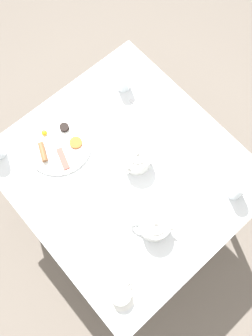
% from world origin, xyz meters
% --- Properties ---
extents(ground_plane, '(8.00, 8.00, 0.00)m').
position_xyz_m(ground_plane, '(0.00, 0.00, 0.00)').
color(ground_plane, '#70665B').
extents(table, '(0.97, 1.06, 0.74)m').
position_xyz_m(table, '(0.00, 0.00, 0.67)').
color(table, silver).
rests_on(table, ground_plane).
extents(breakfast_plate, '(0.31, 0.31, 0.04)m').
position_xyz_m(breakfast_plate, '(0.15, -0.30, 0.75)').
color(breakfast_plate, white).
rests_on(breakfast_plate, table).
extents(teapot_near, '(0.15, 0.18, 0.13)m').
position_xyz_m(teapot_near, '(0.09, 0.27, 0.79)').
color(teapot_near, white).
rests_on(teapot_near, table).
extents(teapot_far, '(0.21, 0.13, 0.13)m').
position_xyz_m(teapot_far, '(-0.06, 0.01, 0.79)').
color(teapot_far, white).
rests_on(teapot_far, table).
extents(teacup_with_saucer_left, '(0.13, 0.13, 0.06)m').
position_xyz_m(teacup_with_saucer_left, '(0.37, 0.38, 0.77)').
color(teacup_with_saucer_left, white).
rests_on(teacup_with_saucer_left, table).
extents(water_glass_short, '(0.07, 0.07, 0.12)m').
position_xyz_m(water_glass_short, '(-0.28, -0.33, 0.80)').
color(water_glass_short, white).
rests_on(water_glass_short, table).
extents(wine_glass_spare, '(0.07, 0.07, 0.12)m').
position_xyz_m(wine_glass_spare, '(-0.29, 0.40, 0.80)').
color(wine_glass_spare, white).
rests_on(wine_glass_spare, table).
extents(fork_by_plate, '(0.04, 0.19, 0.00)m').
position_xyz_m(fork_by_plate, '(-0.26, -0.16, 0.74)').
color(fork_by_plate, silver).
rests_on(fork_by_plate, table).
extents(knife_by_plate, '(0.19, 0.09, 0.00)m').
position_xyz_m(knife_by_plate, '(0.28, 0.11, 0.74)').
color(knife_by_plate, silver).
rests_on(knife_by_plate, table).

